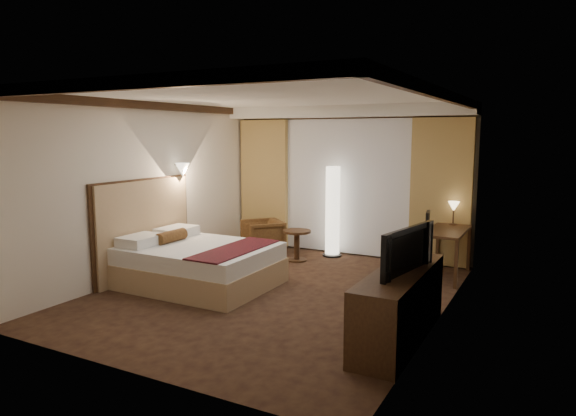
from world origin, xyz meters
The scene contains 21 objects.
floor centered at (0.00, 0.00, 0.00)m, with size 4.50×5.50×0.01m, color black.
ceiling centered at (0.00, 0.00, 2.70)m, with size 4.50×5.50×0.01m, color white.
back_wall centered at (0.00, 2.75, 1.35)m, with size 4.50×0.02×2.70m, color beige.
left_wall centered at (-2.25, 0.00, 1.35)m, with size 0.02×5.50×2.70m, color beige.
right_wall centered at (2.25, 0.00, 1.35)m, with size 0.02×5.50×2.70m, color beige.
crown_molding centered at (0.00, 0.00, 2.64)m, with size 4.50×5.50×0.12m, color black, non-canonical shape.
soffit centered at (0.00, 2.50, 2.60)m, with size 4.50×0.50×0.20m, color white.
curtain_sheer centered at (0.00, 2.67, 1.25)m, with size 2.48×0.04×2.45m, color silver.
curtain_left_drape centered at (-1.70, 2.61, 1.25)m, with size 1.00×0.14×2.45m, color tan.
curtain_right_drape centered at (1.70, 2.61, 1.25)m, with size 1.00×0.14×2.45m, color tan.
wall_sconce centered at (-2.09, 0.62, 1.62)m, with size 0.24×0.24×0.24m, color white, non-canonical shape.
bed centered at (-1.15, -0.20, 0.30)m, with size 2.08×1.63×0.61m, color white, non-canonical shape.
headboard centered at (-2.20, -0.20, 0.75)m, with size 0.12×1.93×1.50m, color tan, non-canonical shape.
armchair centered at (-1.36, 1.96, 0.35)m, with size 0.68×0.64×0.70m, color #442814.
side_table centered at (-0.56, 1.79, 0.27)m, with size 0.49×0.49×0.54m, color black, non-canonical shape.
floor_lamp centered at (-0.16, 2.41, 0.82)m, with size 0.35×0.35×1.65m, color white, non-canonical shape.
desk centered at (1.95, 1.96, 0.38)m, with size 0.55×1.23×0.75m, color black, non-canonical shape.
desk_lamp centered at (1.95, 2.42, 0.92)m, with size 0.18×0.18×0.34m, color #FFD899, non-canonical shape.
office_chair centered at (1.47, 1.91, 0.51)m, with size 0.49×0.49×1.02m, color black, non-canonical shape.
dresser centered at (2.00, -0.81, 0.38)m, with size 0.50×1.96×0.76m, color black, non-canonical shape.
television centered at (1.97, -0.81, 1.09)m, with size 1.12×0.65×0.15m, color black.
Camera 1 is at (3.43, -6.05, 2.20)m, focal length 32.00 mm.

